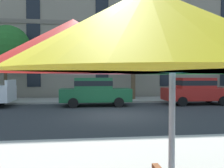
{
  "coord_description": "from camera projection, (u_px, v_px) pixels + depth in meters",
  "views": [
    {
      "loc": [
        -1.56,
        -11.12,
        1.87
      ],
      "look_at": [
        0.16,
        3.2,
        1.4
      ],
      "focal_mm": 37.59,
      "sensor_mm": 36.0,
      "label": 1
    }
  ],
  "objects": [
    {
      "name": "apartment_building",
      "position": [
        98.0,
        35.0,
        25.95
      ],
      "size": [
        39.79,
        12.08,
        12.8
      ],
      "color": "gray",
      "rests_on": "ground"
    },
    {
      "name": "patio_umbrella",
      "position": [
        173.0,
        47.0,
        2.19
      ],
      "size": [
        3.46,
        3.21,
        2.46
      ],
      "color": "silver",
      "rests_on": "ground"
    },
    {
      "name": "ground_plane",
      "position": [
        117.0,
        115.0,
        11.28
      ],
      "size": [
        120.0,
        120.0,
        0.0
      ],
      "primitive_type": "plane",
      "color": "#2D3033"
    },
    {
      "name": "street_tree_middle",
      "position": [
        134.0,
        55.0,
        18.18
      ],
      "size": [
        2.32,
        2.32,
        4.76
      ],
      "color": "brown",
      "rests_on": "ground"
    },
    {
      "name": "street_tree_left",
      "position": [
        7.0,
        49.0,
        17.32
      ],
      "size": [
        3.22,
        3.22,
        5.63
      ],
      "color": "brown",
      "rests_on": "ground"
    },
    {
      "name": "sidewalk_far",
      "position": [
        104.0,
        100.0,
        18.03
      ],
      "size": [
        56.0,
        3.6,
        0.12
      ],
      "primitive_type": "cube",
      "color": "#9E998E",
      "rests_on": "ground"
    },
    {
      "name": "sedan_green",
      "position": [
        95.0,
        91.0,
        14.81
      ],
      "size": [
        4.4,
        1.98,
        1.78
      ],
      "color": "#195933",
      "rests_on": "ground"
    },
    {
      "name": "sedan_red",
      "position": [
        196.0,
        90.0,
        15.62
      ],
      "size": [
        4.4,
        1.98,
        1.78
      ],
      "color": "#B21E19",
      "rests_on": "ground"
    }
  ]
}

